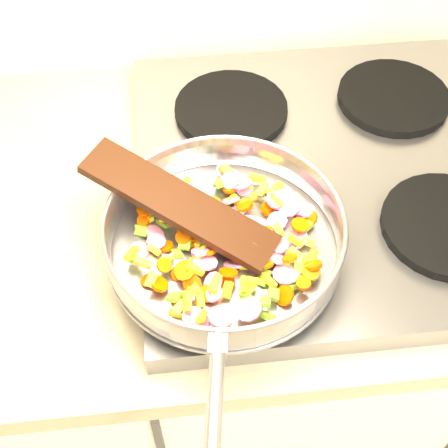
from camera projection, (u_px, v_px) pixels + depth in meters
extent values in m
cube|color=#939399|center=(328.00, 175.00, 0.99)|extent=(0.60, 0.60, 0.04)
cylinder|color=black|center=(254.00, 243.00, 0.88)|extent=(0.19, 0.19, 0.02)
cylinder|color=black|center=(447.00, 225.00, 0.89)|extent=(0.19, 0.19, 0.02)
cylinder|color=black|center=(231.00, 109.00, 1.05)|extent=(0.19, 0.19, 0.02)
cylinder|color=black|center=(393.00, 97.00, 1.07)|extent=(0.19, 0.19, 0.02)
cylinder|color=#9E9EA5|center=(224.00, 248.00, 0.86)|extent=(0.32, 0.32, 0.01)
torus|color=#9E9EA5|center=(224.00, 234.00, 0.83)|extent=(0.37, 0.37, 0.06)
torus|color=#9E9EA5|center=(224.00, 222.00, 0.81)|extent=(0.32, 0.32, 0.01)
cylinder|color=#9E9EA5|center=(214.00, 415.00, 0.66)|extent=(0.05, 0.19, 0.02)
cube|color=#9E9EA5|center=(218.00, 344.00, 0.71)|extent=(0.03, 0.03, 0.02)
cube|color=#6CA328|center=(239.00, 206.00, 0.89)|extent=(0.02, 0.02, 0.01)
cylinder|color=#D14A00|center=(304.00, 284.00, 0.79)|extent=(0.03, 0.03, 0.01)
cube|color=yellow|center=(164.00, 213.00, 0.87)|extent=(0.02, 0.03, 0.01)
cube|color=#6CA328|center=(268.00, 316.00, 0.77)|extent=(0.02, 0.02, 0.01)
cylinder|color=#D5145F|center=(244.00, 186.00, 0.90)|extent=(0.04, 0.03, 0.03)
cube|color=#6CA328|center=(249.00, 300.00, 0.79)|extent=(0.02, 0.02, 0.01)
cylinder|color=#D5145F|center=(199.00, 321.00, 0.77)|extent=(0.03, 0.03, 0.02)
cylinder|color=#D14A00|center=(159.00, 284.00, 0.80)|extent=(0.04, 0.04, 0.02)
cube|color=#6CA328|center=(193.00, 210.00, 0.89)|extent=(0.02, 0.02, 0.02)
cube|color=#6CA328|center=(247.00, 291.00, 0.79)|extent=(0.02, 0.03, 0.01)
cube|color=yellow|center=(187.00, 301.00, 0.77)|extent=(0.01, 0.03, 0.02)
cylinder|color=#D14A00|center=(201.00, 254.00, 0.84)|extent=(0.03, 0.03, 0.02)
cube|color=yellow|center=(249.00, 267.00, 0.82)|extent=(0.03, 0.02, 0.02)
cylinder|color=#D5145F|center=(221.00, 224.00, 0.86)|extent=(0.03, 0.03, 0.02)
cylinder|color=#D14A00|center=(190.00, 240.00, 0.85)|extent=(0.04, 0.04, 0.02)
cylinder|color=#D14A00|center=(176.00, 190.00, 0.90)|extent=(0.03, 0.03, 0.01)
cube|color=#6CA328|center=(134.00, 260.00, 0.82)|extent=(0.02, 0.02, 0.01)
cylinder|color=#D5145F|center=(207.00, 249.00, 0.84)|extent=(0.03, 0.03, 0.02)
cylinder|color=#D14A00|center=(311.00, 272.00, 0.81)|extent=(0.03, 0.03, 0.01)
cylinder|color=#D5145F|center=(230.00, 201.00, 0.89)|extent=(0.04, 0.03, 0.03)
cube|color=#6CA328|center=(218.00, 235.00, 0.85)|extent=(0.02, 0.02, 0.01)
cylinder|color=#D14A00|center=(164.00, 265.00, 0.81)|extent=(0.03, 0.03, 0.02)
cube|color=#6CA328|center=(142.00, 232.00, 0.86)|extent=(0.02, 0.02, 0.02)
cylinder|color=#D14A00|center=(197.00, 235.00, 0.85)|extent=(0.04, 0.04, 0.01)
cube|color=#6CA328|center=(284.00, 263.00, 0.83)|extent=(0.02, 0.02, 0.01)
cube|color=yellow|center=(297.00, 277.00, 0.81)|extent=(0.02, 0.03, 0.02)
cylinder|color=#D5145F|center=(236.00, 263.00, 0.83)|extent=(0.04, 0.03, 0.03)
cylinder|color=#D5145F|center=(196.00, 209.00, 0.87)|extent=(0.04, 0.04, 0.03)
cube|color=yellow|center=(202.00, 316.00, 0.77)|extent=(0.02, 0.02, 0.02)
cube|color=#6CA328|center=(164.00, 223.00, 0.87)|extent=(0.02, 0.03, 0.02)
cube|color=yellow|center=(237.00, 202.00, 0.89)|extent=(0.02, 0.03, 0.02)
cylinder|color=#D14A00|center=(148.00, 280.00, 0.81)|extent=(0.03, 0.03, 0.02)
cylinder|color=#D14A00|center=(213.00, 283.00, 0.81)|extent=(0.03, 0.03, 0.02)
cube|color=yellow|center=(308.00, 242.00, 0.85)|extent=(0.02, 0.02, 0.01)
cylinder|color=#D5145F|center=(156.00, 241.00, 0.85)|extent=(0.04, 0.04, 0.01)
cylinder|color=#D5145F|center=(243.00, 185.00, 0.89)|extent=(0.04, 0.04, 0.02)
cube|color=yellow|center=(296.00, 241.00, 0.84)|extent=(0.02, 0.02, 0.02)
cylinder|color=#D14A00|center=(313.00, 265.00, 0.81)|extent=(0.03, 0.03, 0.02)
cube|color=#6CA328|center=(189.00, 230.00, 0.85)|extent=(0.02, 0.02, 0.01)
cylinder|color=#D14A00|center=(207.00, 294.00, 0.80)|extent=(0.03, 0.03, 0.01)
cube|color=#6CA328|center=(194.00, 199.00, 0.90)|extent=(0.01, 0.02, 0.01)
cube|color=#6CA328|center=(272.00, 238.00, 0.84)|extent=(0.02, 0.03, 0.01)
cube|color=yellow|center=(200.00, 253.00, 0.83)|extent=(0.02, 0.03, 0.01)
cube|color=yellow|center=(227.00, 290.00, 0.80)|extent=(0.02, 0.02, 0.02)
cylinder|color=#D14A00|center=(256.00, 244.00, 0.83)|extent=(0.02, 0.03, 0.02)
cube|color=#6CA328|center=(192.00, 294.00, 0.79)|extent=(0.02, 0.02, 0.01)
cube|color=yellow|center=(200.00, 300.00, 0.79)|extent=(0.01, 0.02, 0.02)
cube|color=yellow|center=(178.00, 314.00, 0.78)|extent=(0.02, 0.01, 0.02)
cube|color=yellow|center=(209.00, 206.00, 0.88)|extent=(0.02, 0.01, 0.02)
cube|color=#6CA328|center=(187.00, 199.00, 0.87)|extent=(0.02, 0.03, 0.01)
cylinder|color=#D5145F|center=(224.00, 213.00, 0.87)|extent=(0.03, 0.02, 0.02)
cylinder|color=#D14A00|center=(213.00, 222.00, 0.87)|extent=(0.03, 0.03, 0.02)
cylinder|color=#D5145F|center=(244.00, 257.00, 0.84)|extent=(0.03, 0.03, 0.01)
cylinder|color=#D5145F|center=(155.00, 232.00, 0.86)|extent=(0.03, 0.03, 0.02)
cylinder|color=#D5145F|center=(151.00, 196.00, 0.88)|extent=(0.03, 0.03, 0.02)
cube|color=#6CA328|center=(226.00, 170.00, 0.91)|extent=(0.02, 0.02, 0.01)
cube|color=#6CA328|center=(262.00, 190.00, 0.89)|extent=(0.02, 0.03, 0.01)
cylinder|color=#D5145F|center=(275.00, 201.00, 0.88)|extent=(0.03, 0.03, 0.02)
cube|color=yellow|center=(217.00, 236.00, 0.85)|extent=(0.02, 0.02, 0.02)
cylinder|color=#D5145F|center=(277.00, 221.00, 0.87)|extent=(0.04, 0.04, 0.01)
cylinder|color=#D14A00|center=(245.00, 205.00, 0.88)|extent=(0.03, 0.02, 0.01)
cylinder|color=#D14A00|center=(196.00, 234.00, 0.86)|extent=(0.03, 0.03, 0.01)
cylinder|color=#D14A00|center=(246.00, 241.00, 0.85)|extent=(0.03, 0.03, 0.02)
cylinder|color=#D14A00|center=(300.00, 225.00, 0.86)|extent=(0.04, 0.04, 0.01)
cube|color=#6CA328|center=(299.00, 268.00, 0.82)|extent=(0.01, 0.02, 0.01)
cube|color=yellow|center=(193.00, 290.00, 0.79)|extent=(0.02, 0.02, 0.02)
cube|color=#6CA328|center=(187.00, 225.00, 0.86)|extent=(0.02, 0.02, 0.01)
cylinder|color=#D5145F|center=(253.00, 258.00, 0.83)|extent=(0.04, 0.04, 0.02)
cylinder|color=#D5145F|center=(241.00, 243.00, 0.85)|extent=(0.03, 0.03, 0.01)
cylinder|color=#D14A00|center=(167.00, 247.00, 0.85)|extent=(0.03, 0.03, 0.01)
cylinder|color=#D14A00|center=(290.00, 258.00, 0.82)|extent=(0.03, 0.02, 0.02)
cube|color=#6CA328|center=(219.00, 182.00, 0.91)|extent=(0.02, 0.02, 0.01)
cylinder|color=#D5145F|center=(230.00, 181.00, 0.90)|extent=(0.03, 0.03, 0.02)
cube|color=#6CA328|center=(279.00, 230.00, 0.85)|extent=(0.02, 0.02, 0.01)
cylinder|color=#D14A00|center=(245.00, 226.00, 0.86)|extent=(0.02, 0.03, 0.03)
cylinder|color=#D14A00|center=(229.00, 272.00, 0.80)|extent=(0.03, 0.03, 0.02)
cylinder|color=#D14A00|center=(226.00, 170.00, 0.92)|extent=(0.03, 0.03, 0.02)
cylinder|color=#D5145F|center=(202.00, 220.00, 0.86)|extent=(0.03, 0.03, 0.03)
cube|color=#6CA328|center=(165.00, 263.00, 0.82)|extent=(0.02, 0.03, 0.01)
cube|color=#6CA328|center=(242.00, 249.00, 0.84)|extent=(0.02, 0.02, 0.01)
cylinder|color=#D5145F|center=(276.00, 258.00, 0.82)|extent=(0.03, 0.03, 0.02)
cylinder|color=#D14A00|center=(267.00, 232.00, 0.86)|extent=(0.02, 0.02, 0.02)
cube|color=yellow|center=(132.00, 253.00, 0.82)|extent=(0.02, 0.03, 0.02)
cube|color=#6CA328|center=(289.00, 286.00, 0.81)|extent=(0.03, 0.02, 0.02)
cube|color=#6CA328|center=(294.00, 253.00, 0.82)|extent=(0.02, 0.02, 0.01)
cylinder|color=#D5145F|center=(194.00, 317.00, 0.78)|extent=(0.04, 0.04, 0.01)
cube|color=yellow|center=(244.00, 285.00, 0.79)|extent=(0.01, 0.02, 0.02)
cube|color=#6CA328|center=(201.00, 224.00, 0.86)|extent=(0.02, 0.02, 0.01)
cube|color=yellow|center=(197.00, 221.00, 0.86)|extent=(0.03, 0.02, 0.01)
cylinder|color=#D14A00|center=(185.00, 270.00, 0.81)|extent=(0.04, 0.04, 0.01)
cube|color=#6CA328|center=(143.00, 227.00, 0.87)|extent=(0.02, 0.02, 0.02)
cube|color=#6CA328|center=(179.00, 307.00, 0.78)|extent=(0.02, 0.02, 0.01)
cube|color=yellow|center=(215.00, 283.00, 0.79)|extent=(0.02, 0.03, 0.01)
cylinder|color=#D5145F|center=(210.00, 236.00, 0.85)|extent=(0.04, 0.04, 0.01)
cylinder|color=#D5145F|center=(282.00, 192.00, 0.88)|extent=(0.04, 0.04, 0.01)
cube|color=yellow|center=(186.00, 183.00, 0.91)|extent=(0.02, 0.02, 0.01)
cylinder|color=#D5145F|center=(304.00, 210.00, 0.88)|extent=(0.04, 0.04, 0.02)
cube|color=yellow|center=(180.00, 183.00, 0.90)|extent=(0.02, 0.02, 0.02)
cylinder|color=#D5145F|center=(222.00, 317.00, 0.76)|extent=(0.05, 0.05, 0.01)
cube|color=#6CA328|center=(309.00, 275.00, 0.82)|extent=(0.02, 0.03, 0.02)
cylinder|color=#D14A00|center=(244.00, 206.00, 0.88)|extent=(0.03, 0.03, 0.02)
cylinder|color=#D14A00|center=(268.00, 209.00, 0.89)|extent=(0.02, 0.03, 0.03)
cylinder|color=#D14A00|center=(208.00, 251.00, 0.83)|extent=(0.02, 0.02, 0.02)
cube|color=yellow|center=(244.00, 186.00, 0.90)|extent=(0.03, 0.02, 0.01)
cylinder|color=#D5145F|center=(278.00, 245.00, 0.83)|extent=(0.03, 0.03, 0.01)
cylinder|color=#D5145F|center=(297.00, 240.00, 0.86)|extent=(0.04, 0.05, 0.03)
cylinder|color=#D14A00|center=(253.00, 241.00, 0.85)|extent=(0.03, 0.04, 0.02)
cube|color=#6CA328|center=(273.00, 295.00, 0.79)|extent=(0.02, 0.02, 0.01)
cylinder|color=#D14A00|center=(253.00, 225.00, 0.87)|extent=(0.03, 0.03, 0.02)
cube|color=#6CA328|center=(277.00, 200.00, 0.88)|extent=(0.02, 0.03, 0.02)
cylinder|color=#D14A00|center=(181.00, 302.00, 0.79)|extent=(0.03, 0.03, 0.01)
cube|color=#6CA328|center=(236.00, 224.00, 0.86)|extent=(0.02, 0.02, 0.01)
cylinder|color=#D5145F|center=(221.00, 311.00, 0.78)|extent=(0.04, 0.03, 0.03)
cylinder|color=#D5145F|center=(284.00, 194.00, 0.90)|extent=(0.03, 0.03, 0.02)
cylinder|color=#D14A00|center=(144.00, 210.00, 0.86)|extent=(0.03, 0.03, 0.01)
cylinder|color=#D5145F|center=(205.00, 262.00, 0.82)|extent=(0.04, 0.04, 0.02)
cylinder|color=#D5145F|center=(213.00, 282.00, 0.80)|extent=(0.03, 0.04, 0.02)
cylinder|color=#D14A00|center=(213.00, 203.00, 0.87)|extent=(0.03, 0.03, 0.01)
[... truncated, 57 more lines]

